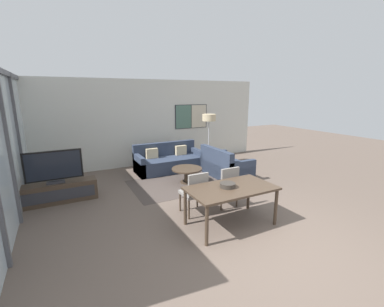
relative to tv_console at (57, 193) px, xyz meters
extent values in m
plane|color=brown|center=(2.92, -3.53, -0.23)|extent=(24.00, 24.00, 0.00)
cube|color=silver|center=(2.92, 2.13, 1.17)|extent=(8.18, 0.06, 2.80)
cube|color=#2D2D33|center=(4.42, 2.09, 1.32)|extent=(1.26, 0.01, 0.84)
cube|color=#4C7060|center=(4.12, 2.08, 1.32)|extent=(0.59, 0.02, 0.80)
cube|color=beige|center=(4.73, 2.08, 1.32)|extent=(0.59, 0.02, 0.80)
cube|color=silver|center=(-0.67, -0.70, 1.17)|extent=(0.02, 5.66, 2.80)
cube|color=#515156|center=(-0.64, -0.70, 1.17)|extent=(0.07, 0.08, 2.80)
cube|color=#515156|center=(-0.64, 0.71, 1.17)|extent=(0.07, 0.08, 2.80)
cube|color=#473D38|center=(3.11, -0.17, -0.22)|extent=(2.97, 1.80, 0.01)
cube|color=#423326|center=(0.00, 0.00, 0.00)|extent=(1.65, 0.38, 0.45)
cube|color=#2D2D33|center=(0.00, -0.19, 0.00)|extent=(1.51, 0.01, 0.25)
cube|color=#2D2D33|center=(0.00, 0.00, 0.25)|extent=(0.36, 0.20, 0.05)
cube|color=#2D2D33|center=(0.00, 0.00, 0.32)|extent=(0.06, 0.03, 0.08)
cube|color=black|center=(0.00, 0.00, 0.62)|extent=(1.14, 0.04, 0.65)
cube|color=black|center=(0.00, -0.02, 0.62)|extent=(1.06, 0.01, 0.58)
cube|color=#2D384C|center=(3.11, 1.05, -0.02)|extent=(2.06, 0.90, 0.42)
cube|color=#2D384C|center=(3.11, 1.42, 0.20)|extent=(2.06, 0.16, 0.84)
cube|color=#2D384C|center=(2.16, 1.05, 0.07)|extent=(0.14, 0.90, 0.60)
cube|color=#2D384C|center=(4.07, 1.05, 0.07)|extent=(0.14, 0.90, 0.60)
cube|color=#C6B289|center=(2.63, 1.24, 0.34)|extent=(0.36, 0.12, 0.30)
cube|color=#C6B289|center=(3.60, 1.24, 0.34)|extent=(0.36, 0.12, 0.30)
cube|color=#2D384C|center=(4.41, -0.17, -0.02)|extent=(0.90, 1.51, 0.42)
cube|color=#2D384C|center=(4.04, -0.17, 0.20)|extent=(0.16, 1.51, 0.84)
cube|color=#2D384C|center=(4.41, -0.85, 0.07)|extent=(0.90, 0.14, 0.60)
cube|color=#2D384C|center=(4.41, 0.52, 0.07)|extent=(0.90, 0.14, 0.60)
cube|color=#C6B289|center=(4.22, -0.51, 0.34)|extent=(0.12, 0.36, 0.30)
cylinder|color=#423326|center=(3.11, -0.17, -0.21)|extent=(0.37, 0.37, 0.03)
cylinder|color=#423326|center=(3.11, -0.17, -0.04)|extent=(0.15, 0.15, 0.36)
cylinder|color=#423326|center=(3.11, -0.17, 0.16)|extent=(0.82, 0.82, 0.04)
cube|color=#423326|center=(2.80, -2.58, 0.48)|extent=(1.58, 0.88, 0.04)
cylinder|color=#423326|center=(2.07, -2.96, 0.12)|extent=(0.06, 0.06, 0.69)
cylinder|color=#423326|center=(3.53, -2.96, 0.12)|extent=(0.06, 0.06, 0.69)
cylinder|color=#423326|center=(2.07, -2.20, 0.12)|extent=(0.06, 0.06, 0.69)
cylinder|color=#423326|center=(3.53, -2.20, 0.12)|extent=(0.06, 0.06, 0.69)
cube|color=gray|center=(2.42, -1.85, 0.20)|extent=(0.46, 0.46, 0.06)
cube|color=gray|center=(2.42, -2.05, 0.44)|extent=(0.42, 0.05, 0.43)
cylinder|color=#423326|center=(2.22, -2.05, -0.03)|extent=(0.04, 0.04, 0.39)
cylinder|color=#423326|center=(2.62, -2.05, -0.03)|extent=(0.04, 0.04, 0.39)
cylinder|color=#423326|center=(2.22, -1.65, -0.03)|extent=(0.04, 0.04, 0.39)
cylinder|color=#423326|center=(2.62, -1.65, -0.03)|extent=(0.04, 0.04, 0.39)
cube|color=gray|center=(3.18, -1.82, 0.20)|extent=(0.46, 0.46, 0.06)
cube|color=gray|center=(3.18, -2.02, 0.44)|extent=(0.42, 0.05, 0.43)
cylinder|color=#423326|center=(2.98, -2.02, -0.03)|extent=(0.04, 0.04, 0.39)
cylinder|color=#423326|center=(3.38, -2.02, -0.03)|extent=(0.04, 0.04, 0.39)
cylinder|color=#423326|center=(2.98, -1.62, -0.03)|extent=(0.04, 0.04, 0.39)
cylinder|color=#423326|center=(3.38, -1.62, -0.03)|extent=(0.04, 0.04, 0.39)
cylinder|color=#332D28|center=(2.74, -2.55, 0.54)|extent=(0.28, 0.28, 0.08)
torus|color=#332D28|center=(2.74, -2.55, 0.57)|extent=(0.28, 0.28, 0.02)
cylinder|color=#2D2D33|center=(4.56, 1.10, -0.21)|extent=(0.28, 0.28, 0.02)
cylinder|color=#B7B7BC|center=(4.56, 1.10, 0.53)|extent=(0.03, 0.03, 1.46)
cylinder|color=#C6B289|center=(4.56, 1.10, 1.36)|extent=(0.44, 0.44, 0.22)
camera|label=1|loc=(0.18, -6.08, 2.14)|focal=24.00mm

